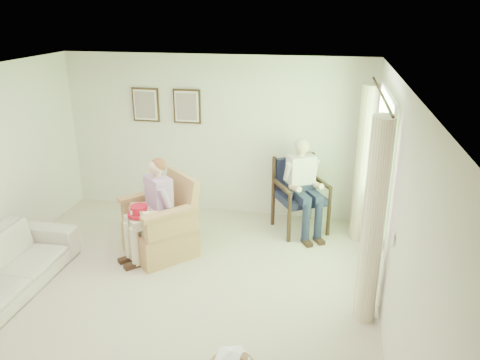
{
  "coord_description": "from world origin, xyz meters",
  "views": [
    {
      "loc": [
        1.81,
        -4.4,
        3.3
      ],
      "look_at": [
        0.65,
        1.49,
        1.05
      ],
      "focal_mm": 35.0,
      "sensor_mm": 36.0,
      "label": 1
    }
  ],
  "objects_px": {
    "wicker_armchair": "(161,229)",
    "red_hat": "(139,211)",
    "person_wicker": "(155,203)",
    "person_dark": "(301,180)",
    "wood_armchair": "(301,191)"
  },
  "relations": [
    {
      "from": "wicker_armchair",
      "to": "red_hat",
      "type": "height_order",
      "value": "wicker_armchair"
    },
    {
      "from": "wicker_armchair",
      "to": "person_wicker",
      "type": "bearing_deg",
      "value": -46.51
    },
    {
      "from": "person_dark",
      "to": "wicker_armchair",
      "type": "bearing_deg",
      "value": 178.15
    },
    {
      "from": "wood_armchair",
      "to": "person_wicker",
      "type": "xyz_separation_m",
      "value": [
        -1.87,
        -1.33,
        0.21
      ]
    },
    {
      "from": "wicker_armchair",
      "to": "person_wicker",
      "type": "relative_size",
      "value": 0.8
    },
    {
      "from": "person_wicker",
      "to": "person_dark",
      "type": "distance_m",
      "value": 2.19
    },
    {
      "from": "wood_armchair",
      "to": "person_dark",
      "type": "bearing_deg",
      "value": -120.0
    },
    {
      "from": "wicker_armchair",
      "to": "person_dark",
      "type": "relative_size",
      "value": 0.78
    },
    {
      "from": "red_hat",
      "to": "person_dark",
      "type": "bearing_deg",
      "value": 31.97
    },
    {
      "from": "person_dark",
      "to": "red_hat",
      "type": "distance_m",
      "value": 2.41
    },
    {
      "from": "wicker_armchair",
      "to": "red_hat",
      "type": "xyz_separation_m",
      "value": [
        -0.18,
        -0.28,
        0.38
      ]
    },
    {
      "from": "wood_armchair",
      "to": "red_hat",
      "type": "relative_size",
      "value": 3.53
    },
    {
      "from": "wicker_armchair",
      "to": "wood_armchair",
      "type": "xyz_separation_m",
      "value": [
        1.87,
        1.18,
        0.25
      ]
    },
    {
      "from": "wicker_armchair",
      "to": "wood_armchair",
      "type": "distance_m",
      "value": 2.22
    },
    {
      "from": "wicker_armchair",
      "to": "wood_armchair",
      "type": "relative_size",
      "value": 1.01
    }
  ]
}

